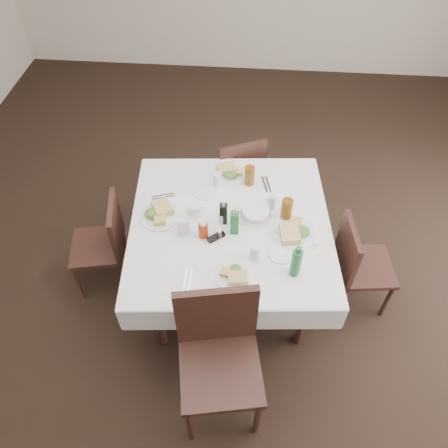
% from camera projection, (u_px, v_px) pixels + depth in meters
% --- Properties ---
extents(ground_plane, '(7.00, 7.00, 0.00)m').
position_uv_depth(ground_plane, '(231.00, 285.00, 3.58)').
color(ground_plane, black).
extents(room_shell, '(6.04, 7.04, 2.80)m').
position_uv_depth(room_shell, '(235.00, 105.00, 2.29)').
color(room_shell, beige).
rests_on(room_shell, ground).
extents(dining_table, '(1.50, 1.50, 0.76)m').
position_uv_depth(dining_table, '(230.00, 230.00, 3.07)').
color(dining_table, black).
rests_on(dining_table, ground).
extents(chair_north, '(0.53, 0.53, 0.85)m').
position_uv_depth(chair_north, '(238.00, 171.00, 3.78)').
color(chair_north, black).
rests_on(chair_north, ground).
extents(chair_south, '(0.56, 0.56, 1.02)m').
position_uv_depth(chair_south, '(219.00, 348.00, 2.59)').
color(chair_south, black).
rests_on(chair_south, ground).
extents(chair_east, '(0.44, 0.44, 0.83)m').
position_uv_depth(chair_east, '(357.00, 262.00, 3.15)').
color(chair_east, black).
rests_on(chair_east, ground).
extents(chair_west, '(0.46, 0.46, 0.82)m').
position_uv_depth(chair_west, '(106.00, 240.00, 3.29)').
color(chair_west, black).
rests_on(chair_west, ground).
extents(meal_north, '(0.27, 0.27, 0.06)m').
position_uv_depth(meal_north, '(231.00, 172.00, 3.33)').
color(meal_north, white).
rests_on(meal_north, dining_table).
extents(meal_south, '(0.23, 0.23, 0.05)m').
position_uv_depth(meal_south, '(234.00, 275.00, 2.70)').
color(meal_south, white).
rests_on(meal_south, dining_table).
extents(meal_east, '(0.31, 0.31, 0.07)m').
position_uv_depth(meal_east, '(294.00, 232.00, 2.92)').
color(meal_east, white).
rests_on(meal_east, dining_table).
extents(meal_west, '(0.29, 0.29, 0.06)m').
position_uv_depth(meal_west, '(159.00, 213.00, 3.04)').
color(meal_west, white).
rests_on(meal_west, dining_table).
extents(side_plate_a, '(0.17, 0.17, 0.01)m').
position_uv_depth(side_plate_a, '(204.00, 192.00, 3.20)').
color(side_plate_a, white).
rests_on(side_plate_a, dining_table).
extents(side_plate_b, '(0.17, 0.17, 0.01)m').
position_uv_depth(side_plate_b, '(281.00, 254.00, 2.83)').
color(side_plate_b, white).
rests_on(side_plate_b, dining_table).
extents(water_n, '(0.06, 0.06, 0.12)m').
position_uv_depth(water_n, '(217.00, 180.00, 3.22)').
color(water_n, silver).
rests_on(water_n, dining_table).
extents(water_s, '(0.06, 0.06, 0.12)m').
position_uv_depth(water_s, '(255.00, 252.00, 2.77)').
color(water_s, silver).
rests_on(water_s, dining_table).
extents(water_e, '(0.06, 0.06, 0.12)m').
position_uv_depth(water_e, '(272.00, 202.00, 3.06)').
color(water_e, silver).
rests_on(water_e, dining_table).
extents(water_w, '(0.08, 0.08, 0.15)m').
position_uv_depth(water_w, '(183.00, 226.00, 2.89)').
color(water_w, silver).
rests_on(water_w, dining_table).
extents(iced_tea_a, '(0.07, 0.07, 0.16)m').
position_uv_depth(iced_tea_a, '(250.00, 175.00, 3.22)').
color(iced_tea_a, brown).
rests_on(iced_tea_a, dining_table).
extents(iced_tea_b, '(0.08, 0.08, 0.16)m').
position_uv_depth(iced_tea_b, '(287.00, 209.00, 2.98)').
color(iced_tea_b, brown).
rests_on(iced_tea_b, dining_table).
extents(bread_basket, '(0.21, 0.21, 0.07)m').
position_uv_depth(bread_basket, '(256.00, 213.00, 3.03)').
color(bread_basket, silver).
rests_on(bread_basket, dining_table).
extents(oil_cruet_dark, '(0.05, 0.05, 0.21)m').
position_uv_depth(oil_cruet_dark, '(224.00, 213.00, 2.95)').
color(oil_cruet_dark, black).
rests_on(oil_cruet_dark, dining_table).
extents(oil_cruet_green, '(0.06, 0.06, 0.23)m').
position_uv_depth(oil_cruet_green, '(235.00, 222.00, 2.89)').
color(oil_cruet_green, '#1F642F').
rests_on(oil_cruet_green, dining_table).
extents(ketchup_bottle, '(0.07, 0.07, 0.14)m').
position_uv_depth(ketchup_bottle, '(203.00, 229.00, 2.89)').
color(ketchup_bottle, '#A32609').
rests_on(ketchup_bottle, dining_table).
extents(salt_shaker, '(0.04, 0.04, 0.09)m').
position_uv_depth(salt_shaker, '(221.00, 219.00, 2.98)').
color(salt_shaker, white).
rests_on(salt_shaker, dining_table).
extents(pepper_shaker, '(0.03, 0.03, 0.07)m').
position_uv_depth(pepper_shaker, '(219.00, 234.00, 2.90)').
color(pepper_shaker, '#3E311D').
rests_on(pepper_shaker, dining_table).
extents(coffee_mug, '(0.12, 0.11, 0.08)m').
position_uv_depth(coffee_mug, '(194.00, 210.00, 3.04)').
color(coffee_mug, white).
rests_on(coffee_mug, dining_table).
extents(sunglasses, '(0.12, 0.11, 0.03)m').
position_uv_depth(sunglasses, '(216.00, 237.00, 2.91)').
color(sunglasses, black).
rests_on(sunglasses, dining_table).
extents(green_bottle, '(0.07, 0.07, 0.25)m').
position_uv_depth(green_bottle, '(296.00, 262.00, 2.65)').
color(green_bottle, '#1F642F').
rests_on(green_bottle, dining_table).
extents(sugar_caddy, '(0.09, 0.07, 0.04)m').
position_uv_depth(sugar_caddy, '(280.00, 231.00, 2.94)').
color(sugar_caddy, white).
rests_on(sugar_caddy, dining_table).
extents(cutlery_n, '(0.08, 0.18, 0.01)m').
position_uv_depth(cutlery_n, '(266.00, 184.00, 3.26)').
color(cutlery_n, silver).
rests_on(cutlery_n, dining_table).
extents(cutlery_s, '(0.05, 0.19, 0.01)m').
position_uv_depth(cutlery_s, '(188.00, 280.00, 2.69)').
color(cutlery_s, silver).
rests_on(cutlery_s, dining_table).
extents(cutlery_e, '(0.18, 0.06, 0.01)m').
position_uv_depth(cutlery_e, '(303.00, 245.00, 2.88)').
color(cutlery_e, silver).
rests_on(cutlery_e, dining_table).
extents(cutlery_w, '(0.17, 0.09, 0.01)m').
position_uv_depth(cutlery_w, '(163.00, 196.00, 3.18)').
color(cutlery_w, silver).
rests_on(cutlery_w, dining_table).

